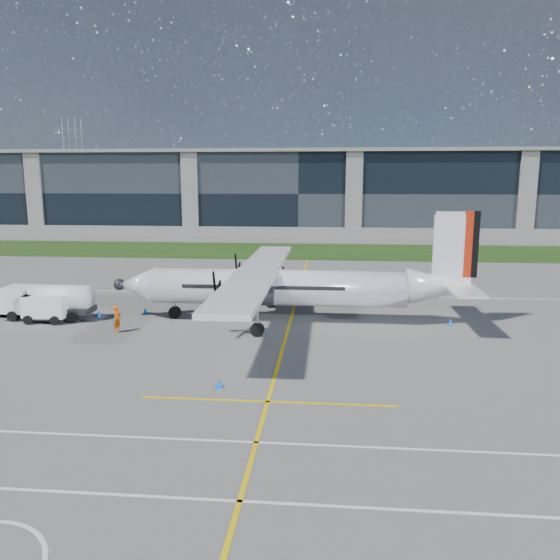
# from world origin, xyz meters

# --- Properties ---
(ground) EXTENTS (400.00, 400.00, 0.00)m
(ground) POSITION_xyz_m (0.00, 40.00, 0.00)
(ground) COLOR #5B5956
(ground) RESTS_ON ground
(grass_strip) EXTENTS (400.00, 18.00, 0.04)m
(grass_strip) POSITION_xyz_m (0.00, 48.00, 0.02)
(grass_strip) COLOR #1B390F
(grass_strip) RESTS_ON ground
(terminal_building) EXTENTS (120.00, 20.00, 15.00)m
(terminal_building) POSITION_xyz_m (0.00, 80.00, 7.50)
(terminal_building) COLOR black
(terminal_building) RESTS_ON ground
(tree_line) EXTENTS (400.00, 6.00, 6.00)m
(tree_line) POSITION_xyz_m (0.00, 140.00, 3.00)
(tree_line) COLOR black
(tree_line) RESTS_ON ground
(pylon_west) EXTENTS (9.00, 4.60, 30.00)m
(pylon_west) POSITION_xyz_m (-80.00, 150.00, 15.00)
(pylon_west) COLOR gray
(pylon_west) RESTS_ON ground
(yellow_taxiway_centerline) EXTENTS (0.20, 70.00, 0.01)m
(yellow_taxiway_centerline) POSITION_xyz_m (3.00, 10.00, 0.01)
(yellow_taxiway_centerline) COLOR yellow
(yellow_taxiway_centerline) RESTS_ON ground
(white_lane_line) EXTENTS (90.00, 0.15, 0.01)m
(white_lane_line) POSITION_xyz_m (0.00, -14.00, 0.01)
(white_lane_line) COLOR white
(white_lane_line) RESTS_ON ground
(turboprop_aircraft) EXTENTS (25.93, 26.90, 8.07)m
(turboprop_aircraft) POSITION_xyz_m (3.05, 8.70, 4.03)
(turboprop_aircraft) COLOR white
(turboprop_aircraft) RESTS_ON ground
(fuel_tanker_truck) EXTENTS (6.84, 2.22, 2.57)m
(fuel_tanker_truck) POSITION_xyz_m (-15.32, 7.77, 1.28)
(fuel_tanker_truck) COLOR white
(fuel_tanker_truck) RESTS_ON ground
(baggage_tug) EXTENTS (3.31, 1.98, 1.98)m
(baggage_tug) POSITION_xyz_m (-14.55, 6.97, 0.99)
(baggage_tug) COLOR white
(baggage_tug) RESTS_ON ground
(ground_crew_person) EXTENTS (0.75, 0.95, 2.12)m
(ground_crew_person) POSITION_xyz_m (-8.43, 4.75, 1.06)
(ground_crew_person) COLOR #F25907
(ground_crew_person) RESTS_ON ground
(safety_cone_portwing) EXTENTS (0.36, 0.36, 0.50)m
(safety_cone_portwing) POSITION_xyz_m (0.41, -4.46, 0.25)
(safety_cone_portwing) COLOR blue
(safety_cone_portwing) RESTS_ON ground
(safety_cone_nose_stbd) EXTENTS (0.36, 0.36, 0.50)m
(safety_cone_nose_stbd) POSITION_xyz_m (-8.22, 9.75, 0.25)
(safety_cone_nose_stbd) COLOR blue
(safety_cone_nose_stbd) RESTS_ON ground
(safety_cone_nose_port) EXTENTS (0.36, 0.36, 0.50)m
(safety_cone_nose_port) POSITION_xyz_m (-9.56, 7.03, 0.25)
(safety_cone_nose_port) COLOR blue
(safety_cone_nose_port) RESTS_ON ground
(safety_cone_stbdwing) EXTENTS (0.36, 0.36, 0.50)m
(safety_cone_stbdwing) POSITION_xyz_m (0.32, 21.85, 0.25)
(safety_cone_stbdwing) COLOR blue
(safety_cone_stbdwing) RESTS_ON ground
(safety_cone_fwd) EXTENTS (0.36, 0.36, 0.50)m
(safety_cone_fwd) POSITION_xyz_m (-11.44, 8.62, 0.25)
(safety_cone_fwd) COLOR blue
(safety_cone_fwd) RESTS_ON ground
(safety_cone_tail) EXTENTS (0.36, 0.36, 0.50)m
(safety_cone_tail) POSITION_xyz_m (14.34, 8.39, 0.25)
(safety_cone_tail) COLOR blue
(safety_cone_tail) RESTS_ON ground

